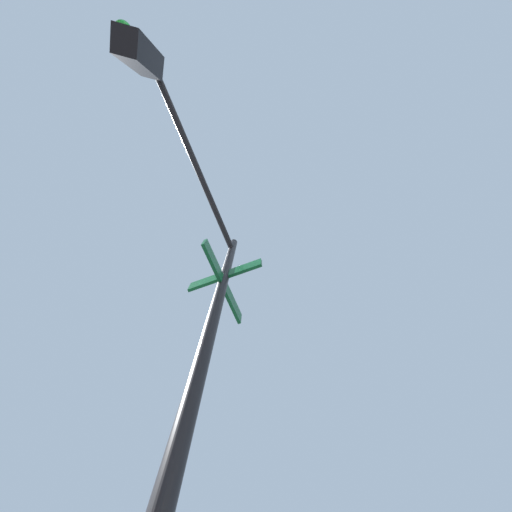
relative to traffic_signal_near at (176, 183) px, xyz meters
The scene contains 1 object.
traffic_signal_near is the anchor object (origin of this frame).
Camera 1 is at (-7.34, -5.79, 1.21)m, focal length 18.49 mm.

